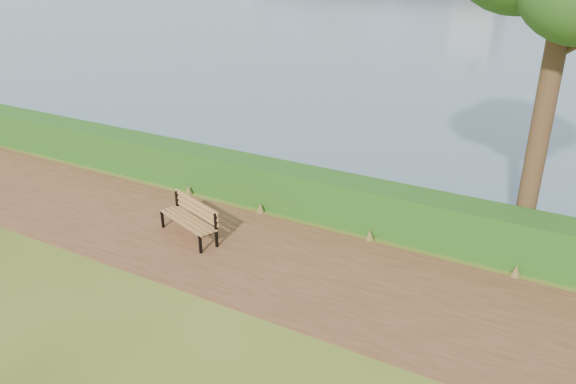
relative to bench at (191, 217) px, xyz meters
The scene contains 4 objects.
ground 1.84m from the bench, 11.49° to the right, with size 140.00×140.00×0.00m, color #425819.
path 1.80m from the bench, ahead, with size 40.00×3.40×0.01m, color #53321C.
hedge 2.84m from the bench, 52.15° to the left, with size 32.00×0.85×1.00m, color #204D16.
bench is the anchor object (origin of this frame).
Camera 1 is at (5.22, -7.84, 5.64)m, focal length 35.00 mm.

